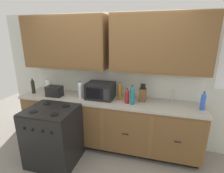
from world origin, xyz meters
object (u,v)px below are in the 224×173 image
at_px(stove_range, 53,136).
at_px(bottle_teal, 132,95).
at_px(paper_towel_roll, 49,86).
at_px(toaster, 54,91).
at_px(bottle_red, 127,96).
at_px(bottle_blue, 203,101).
at_px(bottle_dark, 33,86).
at_px(microwave, 100,91).
at_px(bottle_amber, 120,91).
at_px(knife_block, 143,95).
at_px(bottle_clear, 80,90).

distance_m(stove_range, bottle_teal, 1.43).
bearing_deg(stove_range, paper_towel_roll, 125.33).
xyz_separation_m(toaster, bottle_red, (1.35, 0.02, 0.03)).
relative_size(bottle_blue, bottle_dark, 0.99).
relative_size(microwave, bottle_blue, 1.66).
bearing_deg(toaster, paper_towel_roll, 143.05).
bearing_deg(bottle_amber, bottle_teal, -32.19).
distance_m(knife_block, bottle_red, 0.29).
height_order(knife_block, bottle_red, knife_block).
bearing_deg(microwave, bottle_clear, -163.76).
bearing_deg(knife_block, paper_towel_roll, -179.99).
height_order(bottle_red, bottle_clear, bottle_clear).
distance_m(bottle_blue, bottle_teal, 1.05).
bearing_deg(bottle_red, bottle_amber, 141.05).
bearing_deg(bottle_teal, bottle_blue, 4.14).
height_order(paper_towel_roll, bottle_blue, bottle_blue).
relative_size(paper_towel_roll, bottle_clear, 0.82).
height_order(knife_block, bottle_clear, bottle_clear).
bearing_deg(bottle_amber, bottle_clear, -170.78).
bearing_deg(stove_range, microwave, 48.11).
bearing_deg(toaster, bottle_dark, 174.96).
bearing_deg(bottle_blue, bottle_clear, -178.95).
bearing_deg(bottle_red, knife_block, 34.80).
relative_size(toaster, bottle_red, 1.09).
relative_size(bottle_teal, bottle_amber, 1.01).
bearing_deg(knife_block, bottle_red, -145.20).
xyz_separation_m(knife_block, bottle_red, (-0.24, -0.16, 0.01)).
bearing_deg(bottle_clear, bottle_dark, 178.98).
distance_m(microwave, bottle_blue, 1.65).
height_order(stove_range, bottle_red, bottle_red).
relative_size(bottle_clear, bottle_teal, 0.98).
xyz_separation_m(knife_block, bottle_dark, (-2.08, -0.14, 0.03)).
bearing_deg(bottle_blue, paper_towel_roll, 177.50).
bearing_deg(bottle_dark, knife_block, 3.80).
bearing_deg(stove_range, bottle_red, 26.69).
xyz_separation_m(knife_block, bottle_blue, (0.91, -0.12, 0.03)).
relative_size(paper_towel_roll, bottle_teal, 0.80).
relative_size(bottle_red, bottle_clear, 0.81).
xyz_separation_m(microwave, paper_towel_roll, (-1.09, 0.06, -0.01)).
bearing_deg(paper_towel_roll, knife_block, 0.01).
distance_m(microwave, knife_block, 0.74).
bearing_deg(bottle_amber, bottle_blue, -3.36).
height_order(toaster, bottle_amber, bottle_amber).
relative_size(stove_range, bottle_clear, 2.99).
distance_m(bottle_red, bottle_amber, 0.19).
relative_size(stove_range, bottle_blue, 3.28).
bearing_deg(paper_towel_roll, toaster, -36.95).
height_order(stove_range, bottle_blue, bottle_blue).
xyz_separation_m(toaster, bottle_teal, (1.44, -0.01, 0.06)).
bearing_deg(bottle_teal, bottle_amber, 147.81).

